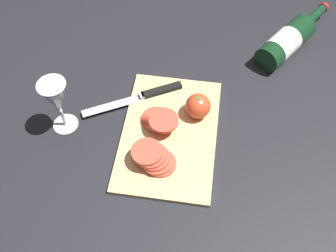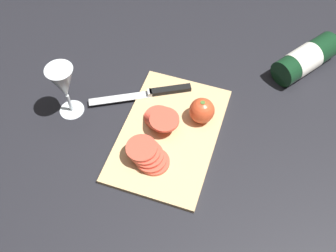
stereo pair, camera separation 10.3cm
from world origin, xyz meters
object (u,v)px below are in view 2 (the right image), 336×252
(wine_bottle, at_px, (308,57))
(knife, at_px, (159,92))
(wine_glass, at_px, (63,85))
(tomato_slice_stack_near, at_px, (161,119))
(whole_tomato, at_px, (202,111))
(tomato_slice_stack_far, at_px, (148,155))

(wine_bottle, bearing_deg, knife, 122.87)
(wine_glass, relative_size, tomato_slice_stack_near, 1.60)
(wine_bottle, height_order, whole_tomato, whole_tomato)
(tomato_slice_stack_far, bearing_deg, wine_glass, 71.59)
(wine_bottle, distance_m, tomato_slice_stack_near, 0.49)
(wine_bottle, height_order, tomato_slice_stack_near, wine_bottle)
(knife, distance_m, tomato_slice_stack_near, 0.11)
(wine_glass, height_order, knife, wine_glass)
(tomato_slice_stack_near, distance_m, tomato_slice_stack_far, 0.12)
(wine_glass, relative_size, whole_tomato, 2.39)
(wine_bottle, distance_m, tomato_slice_stack_far, 0.57)
(wine_bottle, relative_size, tomato_slice_stack_far, 2.70)
(wine_glass, bearing_deg, whole_tomato, -77.31)
(whole_tomato, bearing_deg, tomato_slice_stack_far, 150.88)
(knife, bearing_deg, whole_tomato, 132.31)
(wine_glass, xyz_separation_m, knife, (0.13, -0.22, -0.09))
(wine_bottle, height_order, knife, wine_bottle)
(tomato_slice_stack_near, bearing_deg, tomato_slice_stack_far, -177.84)
(wine_bottle, xyz_separation_m, whole_tomato, (-0.30, 0.25, 0.01))
(wine_glass, height_order, tomato_slice_stack_near, wine_glass)
(wine_glass, bearing_deg, wine_bottle, -57.99)
(knife, bearing_deg, tomato_slice_stack_far, 73.17)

